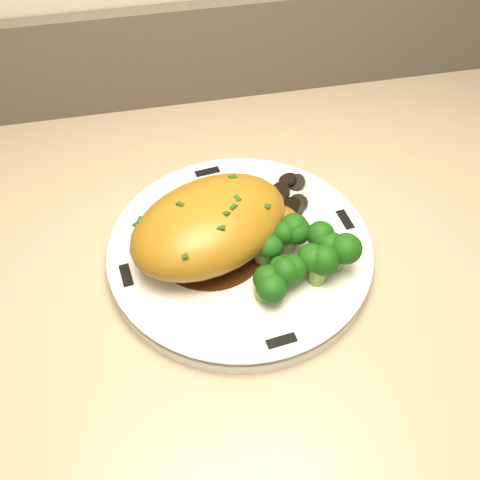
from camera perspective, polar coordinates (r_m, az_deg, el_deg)
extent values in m
cylinder|color=silver|center=(0.57, 0.00, -1.21)|extent=(0.26, 0.26, 0.02)
cube|color=black|center=(0.59, 9.93, 1.90)|extent=(0.01, 0.03, 0.00)
cube|color=black|center=(0.63, -3.11, 6.45)|extent=(0.03, 0.01, 0.00)
cube|color=black|center=(0.55, -10.74, -3.33)|extent=(0.01, 0.03, 0.00)
cube|color=black|center=(0.50, 3.95, -9.54)|extent=(0.03, 0.01, 0.00)
cylinder|color=#351809|center=(0.56, -2.80, -0.63)|extent=(0.10, 0.10, 0.00)
ellipsoid|color=#976A1A|center=(0.54, -2.92, 1.41)|extent=(0.18, 0.16, 0.06)
ellipsoid|color=#976A1A|center=(0.55, 2.39, 0.97)|extent=(0.09, 0.08, 0.03)
cube|color=#1C3F0D|center=(0.51, -7.64, 1.34)|extent=(0.01, 0.00, 0.00)
cube|color=#1C3F0D|center=(0.51, -5.92, 2.51)|extent=(0.01, 0.00, 0.00)
cube|color=#1C3F0D|center=(0.52, -4.21, 3.50)|extent=(0.01, 0.00, 0.00)
cube|color=#1C3F0D|center=(0.52, -2.51, 4.33)|extent=(0.01, 0.00, 0.00)
cube|color=#1C3F0D|center=(0.53, -0.86, 5.00)|extent=(0.01, 0.00, 0.00)
cube|color=#1C3F0D|center=(0.54, 0.75, 5.47)|extent=(0.01, 0.00, 0.00)
cylinder|color=black|center=(0.61, 4.80, 4.22)|extent=(0.01, 0.01, 0.01)
cylinder|color=black|center=(0.61, 4.50, 4.81)|extent=(0.02, 0.02, 0.01)
cylinder|color=black|center=(0.61, 3.93, 5.30)|extent=(0.02, 0.02, 0.01)
cylinder|color=black|center=(0.62, 3.12, 5.11)|extent=(0.02, 0.02, 0.01)
cylinder|color=black|center=(0.61, 2.23, 5.32)|extent=(0.02, 0.02, 0.01)
cylinder|color=black|center=(0.61, 1.33, 5.38)|extent=(0.02, 0.02, 0.01)
cylinder|color=black|center=(0.61, 0.51, 4.75)|extent=(0.02, 0.02, 0.01)
cylinder|color=black|center=(0.61, -0.12, 4.56)|extent=(0.02, 0.02, 0.00)
cylinder|color=black|center=(0.60, -0.48, 4.31)|extent=(0.02, 0.02, 0.01)
cylinder|color=black|center=(0.60, -0.52, 3.48)|extent=(0.02, 0.02, 0.01)
cylinder|color=black|center=(0.59, -0.24, 3.25)|extent=(0.02, 0.02, 0.01)
cylinder|color=black|center=(0.59, 0.35, 3.11)|extent=(0.03, 0.03, 0.01)
cylinder|color=black|center=(0.59, 1.16, 2.55)|extent=(0.03, 0.03, 0.01)
cylinder|color=black|center=(0.59, 2.10, 2.70)|extent=(0.02, 0.02, 0.01)
cylinder|color=black|center=(0.59, 3.05, 3.02)|extent=(0.02, 0.02, 0.02)
cylinder|color=black|center=(0.59, 3.86, 2.94)|extent=(0.03, 0.03, 0.02)
cylinder|color=black|center=(0.60, 4.49, 3.51)|extent=(0.03, 0.03, 0.01)
cylinder|color=black|center=(0.60, 4.83, 4.14)|extent=(0.03, 0.03, 0.01)
cylinder|color=olive|center=(0.54, 2.18, -1.11)|extent=(0.02, 0.02, 0.02)
sphere|color=black|center=(0.53, 2.23, -0.11)|extent=(0.02, 0.02, 0.02)
cylinder|color=olive|center=(0.55, 4.51, -0.07)|extent=(0.02, 0.02, 0.02)
sphere|color=black|center=(0.54, 4.60, 0.93)|extent=(0.02, 0.02, 0.02)
cylinder|color=olive|center=(0.55, 7.33, -0.65)|extent=(0.02, 0.02, 0.02)
sphere|color=black|center=(0.54, 7.48, 0.35)|extent=(0.02, 0.02, 0.02)
cylinder|color=olive|center=(0.53, 4.20, -3.27)|extent=(0.02, 0.02, 0.02)
sphere|color=black|center=(0.52, 4.29, -2.29)|extent=(0.02, 0.02, 0.02)
cylinder|color=olive|center=(0.53, 7.34, -3.12)|extent=(0.02, 0.02, 0.02)
sphere|color=black|center=(0.52, 7.49, -2.14)|extent=(0.02, 0.02, 0.02)
cylinder|color=olive|center=(0.55, 9.07, -1.75)|extent=(0.02, 0.02, 0.02)
sphere|color=black|center=(0.53, 9.25, -0.77)|extent=(0.02, 0.02, 0.02)
cylinder|color=olive|center=(0.52, 2.30, -4.71)|extent=(0.02, 0.02, 0.02)
sphere|color=black|center=(0.51, 2.35, -3.73)|extent=(0.02, 0.02, 0.02)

